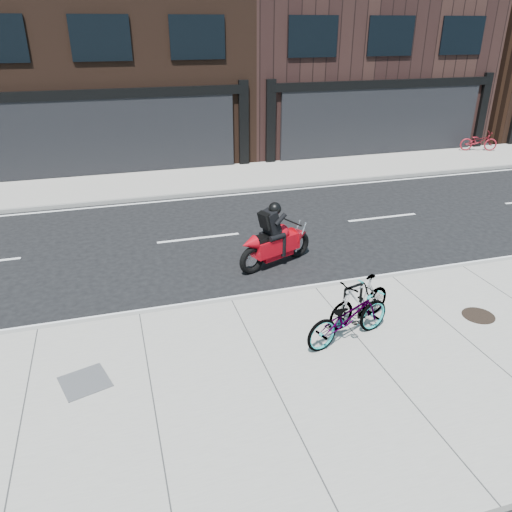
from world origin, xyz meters
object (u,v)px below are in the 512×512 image
object	(u,v)px
motorcycle	(279,239)
bicycle_far	(479,141)
manhole_cover	(478,316)
bike_rack	(352,300)
utility_grate	(85,382)
bicycle_rear	(360,301)
bicycle_front	(348,317)

from	to	relation	value
motorcycle	bicycle_far	distance (m)	15.87
motorcycle	manhole_cover	distance (m)	4.96
bike_rack	utility_grate	bearing A→B (deg)	-175.04
motorcycle	utility_grate	size ratio (longest dim) A/B	2.91
motorcycle	manhole_cover	size ratio (longest dim) A/B	3.31
manhole_cover	bicycle_rear	bearing A→B (deg)	168.27
bike_rack	bicycle_rear	distance (m)	0.14
bicycle_front	motorcycle	bearing A→B (deg)	-14.54
bicycle_far	manhole_cover	bearing A→B (deg)	161.01
bike_rack	motorcycle	distance (m)	3.30
motorcycle	bicycle_far	bearing A→B (deg)	11.91
bicycle_front	manhole_cover	world-z (taller)	bicycle_front
bike_rack	manhole_cover	size ratio (longest dim) A/B	1.28
bike_rack	bicycle_front	distance (m)	0.66
bike_rack	motorcycle	world-z (taller)	motorcycle
bicycle_front	manhole_cover	bearing A→B (deg)	-106.02
bike_rack	manhole_cover	world-z (taller)	bike_rack
bicycle_rear	motorcycle	bearing A→B (deg)	170.86
bicycle_far	manhole_cover	world-z (taller)	bicycle_far
bicycle_front	bicycle_rear	world-z (taller)	bicycle_front
manhole_cover	utility_grate	world-z (taller)	same
manhole_cover	motorcycle	bearing A→B (deg)	128.97
bike_rack	bicycle_rear	size ratio (longest dim) A/B	0.51
bike_rack	bicycle_far	size ratio (longest dim) A/B	0.49
bicycle_rear	utility_grate	xyz separation A→B (m)	(-5.33, -0.41, -0.48)
bicycle_rear	bike_rack	bearing A→B (deg)	-126.24
bicycle_front	manhole_cover	size ratio (longest dim) A/B	2.94
bicycle_rear	manhole_cover	bearing A→B (deg)	59.18
bike_rack	manhole_cover	distance (m)	2.76
motorcycle	bicycle_far	size ratio (longest dim) A/B	1.26
manhole_cover	utility_grate	bearing A→B (deg)	179.16
bicycle_front	bicycle_rear	size ratio (longest dim) A/B	1.18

